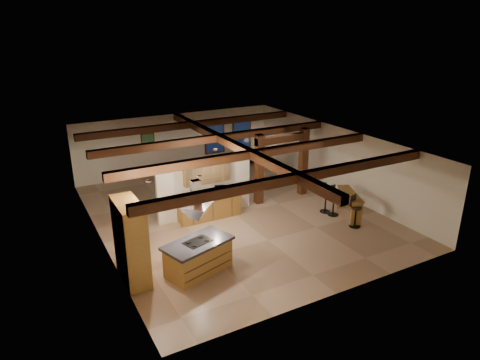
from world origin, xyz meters
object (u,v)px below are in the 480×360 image
Objects in this scene: kitchen_island at (198,256)px; dining_table at (204,189)px; bar_counter at (350,201)px; sofa at (239,159)px.

dining_table is at bearing 64.20° from kitchen_island.
sofa is at bearing 94.56° from bar_counter.
bar_counter is at bearing 74.92° from sofa.
dining_table is 0.91× the size of sofa.
sofa is at bearing 49.44° from dining_table.
kitchen_island is 6.05m from dining_table.
dining_table is 0.98× the size of bar_counter.
bar_counter is (6.61, 0.84, 0.14)m from kitchen_island.
dining_table is 4.59m from sofa.
sofa is 1.08× the size of bar_counter.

